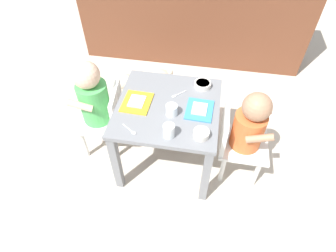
# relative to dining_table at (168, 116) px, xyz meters

# --- Properties ---
(ground_plane) EXTENTS (7.00, 7.00, 0.00)m
(ground_plane) POSITION_rel_dining_table_xyz_m (0.00, 0.00, -0.39)
(ground_plane) COLOR beige
(kitchen_cabinet_back) EXTENTS (1.94, 0.36, 0.94)m
(kitchen_cabinet_back) POSITION_rel_dining_table_xyz_m (0.00, 1.26, 0.08)
(kitchen_cabinet_back) COLOR brown
(kitchen_cabinet_back) RESTS_ON ground
(dining_table) EXTENTS (0.57, 0.57, 0.48)m
(dining_table) POSITION_rel_dining_table_xyz_m (0.00, 0.00, 0.00)
(dining_table) COLOR slate
(dining_table) RESTS_ON ground
(seated_child_left) EXTENTS (0.31, 0.31, 0.68)m
(seated_child_left) POSITION_rel_dining_table_xyz_m (-0.45, 0.04, 0.03)
(seated_child_left) COLOR white
(seated_child_left) RESTS_ON ground
(seated_child_right) EXTENTS (0.28, 0.28, 0.63)m
(seated_child_right) POSITION_rel_dining_table_xyz_m (0.45, -0.02, 0.00)
(seated_child_right) COLOR white
(seated_child_right) RESTS_ON ground
(dog) EXTENTS (0.42, 0.32, 0.30)m
(dog) POSITION_rel_dining_table_xyz_m (-0.26, 0.53, -0.19)
(dog) COLOR beige
(dog) RESTS_ON ground
(food_tray_left) EXTENTS (0.16, 0.19, 0.02)m
(food_tray_left) POSITION_rel_dining_table_xyz_m (-0.18, -0.01, 0.09)
(food_tray_left) COLOR gold
(food_tray_left) RESTS_ON dining_table
(food_tray_right) EXTENTS (0.15, 0.18, 0.02)m
(food_tray_right) POSITION_rel_dining_table_xyz_m (0.18, -0.01, 0.09)
(food_tray_right) COLOR #388CD8
(food_tray_right) RESTS_ON dining_table
(water_cup_left) EXTENTS (0.06, 0.06, 0.06)m
(water_cup_left) POSITION_rel_dining_table_xyz_m (0.03, -0.06, 0.11)
(water_cup_left) COLOR white
(water_cup_left) RESTS_ON dining_table
(water_cup_right) EXTENTS (0.06, 0.06, 0.07)m
(water_cup_right) POSITION_rel_dining_table_xyz_m (0.04, -0.22, 0.12)
(water_cup_right) COLOR white
(water_cup_right) RESTS_ON dining_table
(cereal_bowl_right_side) EXTENTS (0.10, 0.10, 0.03)m
(cereal_bowl_right_side) POSITION_rel_dining_table_xyz_m (0.17, 0.20, 0.10)
(cereal_bowl_right_side) COLOR silver
(cereal_bowl_right_side) RESTS_ON dining_table
(veggie_bowl_near) EXTENTS (0.08, 0.08, 0.04)m
(veggie_bowl_near) POSITION_rel_dining_table_xyz_m (0.20, -0.19, 0.10)
(veggie_bowl_near) COLOR silver
(veggie_bowl_near) RESTS_ON dining_table
(spoon_by_left_tray) EXTENTS (0.08, 0.08, 0.01)m
(spoon_by_left_tray) POSITION_rel_dining_table_xyz_m (0.04, 0.10, 0.09)
(spoon_by_left_tray) COLOR silver
(spoon_by_left_tray) RESTS_ON dining_table
(spoon_by_right_tray) EXTENTS (0.09, 0.07, 0.01)m
(spoon_by_right_tray) POSITION_rel_dining_table_xyz_m (-0.16, -0.22, 0.09)
(spoon_by_right_tray) COLOR silver
(spoon_by_right_tray) RESTS_ON dining_table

